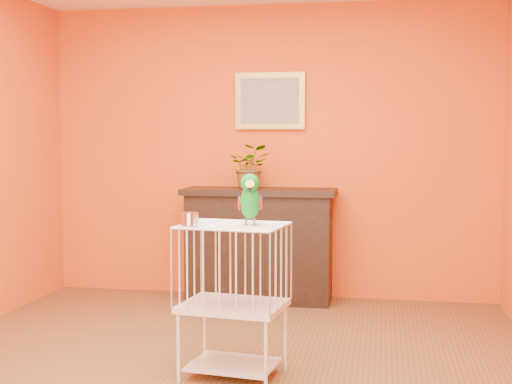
# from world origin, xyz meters

# --- Properties ---
(ground) EXTENTS (4.50, 4.50, 0.00)m
(ground) POSITION_xyz_m (0.00, 0.00, 0.00)
(ground) COLOR brown
(ground) RESTS_ON ground
(room_shell) EXTENTS (4.50, 4.50, 4.50)m
(room_shell) POSITION_xyz_m (0.00, 0.00, 1.58)
(room_shell) COLOR #E74D15
(room_shell) RESTS_ON ground
(console_cabinet) EXTENTS (1.33, 0.48, 0.98)m
(console_cabinet) POSITION_xyz_m (-0.06, 2.02, 0.49)
(console_cabinet) COLOR black
(console_cabinet) RESTS_ON ground
(potted_plant) EXTENTS (0.37, 0.41, 0.30)m
(potted_plant) POSITION_xyz_m (-0.14, 2.00, 1.13)
(potted_plant) COLOR #26722D
(potted_plant) RESTS_ON console_cabinet
(framed_picture) EXTENTS (0.62, 0.04, 0.50)m
(framed_picture) POSITION_xyz_m (0.00, 2.22, 1.75)
(framed_picture) COLOR #B59A40
(framed_picture) RESTS_ON room_shell
(birdcage) EXTENTS (0.65, 0.53, 0.92)m
(birdcage) POSITION_xyz_m (0.13, 0.04, 0.48)
(birdcage) COLOR silver
(birdcage) RESTS_ON ground
(feed_cup) EXTENTS (0.11, 0.11, 0.07)m
(feed_cup) POSITION_xyz_m (-0.10, -0.09, 0.96)
(feed_cup) COLOR silver
(feed_cup) RESTS_ON birdcage
(parrot) EXTENTS (0.16, 0.28, 0.31)m
(parrot) POSITION_xyz_m (0.23, 0.02, 1.07)
(parrot) COLOR #59544C
(parrot) RESTS_ON birdcage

